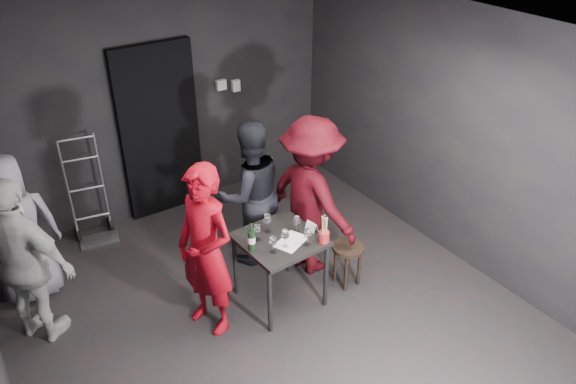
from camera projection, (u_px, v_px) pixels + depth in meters
floor at (272, 319)px, 5.41m from camera, size 4.50×5.00×0.02m
ceiling at (267, 40)px, 4.02m from camera, size 4.50×5.00×0.02m
wall_back at (155, 106)px, 6.50m from camera, size 4.50×0.04×2.70m
wall_right at (454, 136)px, 5.79m from camera, size 0.04×5.00×2.70m
doorway at (160, 132)px, 6.61m from camera, size 0.95×0.10×2.10m
wallbox_upper at (221, 85)px, 6.82m from camera, size 0.12×0.06×0.12m
wallbox_lower at (236, 86)px, 6.94m from camera, size 0.10×0.06×0.14m
hand_truck at (94, 221)px, 6.46m from camera, size 0.43×0.35×1.28m
tasting_table at (280, 246)px, 5.33m from camera, size 0.72×0.72×0.75m
stool at (348, 254)px, 5.69m from camera, size 0.32×0.32×0.47m
server_red at (205, 242)px, 4.89m from camera, size 0.65×0.80×1.89m
woman_black at (250, 188)px, 5.83m from camera, size 0.89×0.55×1.74m
man_maroon at (312, 186)px, 5.63m from camera, size 0.80×1.37×1.99m
bystander_cream at (24, 256)px, 4.79m from camera, size 1.05×1.14×1.80m
bystander_grey at (17, 228)px, 5.32m from camera, size 0.79×0.44×1.61m
tasting_mat at (291, 242)px, 5.22m from camera, size 0.37×0.32×0.00m
wine_glass_a at (273, 244)px, 5.04m from camera, size 0.08×0.08×0.18m
wine_glass_b at (258, 232)px, 5.21m from camera, size 0.08×0.08×0.18m
wine_glass_c at (268, 222)px, 5.31m from camera, size 0.09×0.09×0.21m
wine_glass_d at (285, 238)px, 5.11m from camera, size 0.08×0.08×0.20m
wine_glass_e at (307, 236)px, 5.13m from camera, size 0.08×0.08×0.19m
wine_glass_f at (297, 224)px, 5.32m from camera, size 0.09×0.09×0.18m
wine_bottle at (252, 240)px, 5.07m from camera, size 0.07×0.07×0.28m
breadstick_cup at (324, 229)px, 5.16m from camera, size 0.10×0.10×0.30m
reserved_card at (311, 227)px, 5.35m from camera, size 0.09×0.13×0.10m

